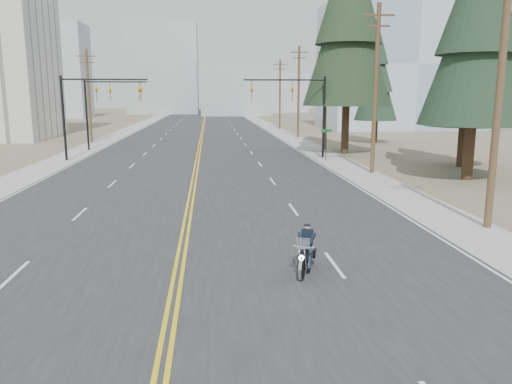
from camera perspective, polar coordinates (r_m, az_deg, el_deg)
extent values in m
plane|color=#776D56|center=(12.42, -9.91, -15.12)|extent=(400.00, 400.00, 0.00)
cube|color=#303033|center=(81.31, -6.11, 7.15)|extent=(20.00, 200.00, 0.01)
cube|color=#A5A5A0|center=(82.26, -14.20, 6.92)|extent=(3.00, 200.00, 0.01)
cube|color=#A5A5A0|center=(81.97, 2.02, 7.23)|extent=(3.00, 200.00, 0.01)
cylinder|color=black|center=(44.81, -21.12, 7.83)|extent=(0.20, 0.20, 7.00)
cylinder|color=black|center=(43.97, -16.93, 12.22)|extent=(7.00, 0.14, 0.14)
imported|color=#BF8C0C|center=(44.10, -17.79, 11.32)|extent=(0.21, 0.26, 1.30)
imported|color=#BF8C0C|center=(43.50, -13.19, 11.56)|extent=(0.21, 0.26, 1.30)
cylinder|color=black|center=(44.30, 7.75, 8.43)|extent=(0.20, 0.20, 7.00)
cylinder|color=black|center=(43.62, 3.26, 12.68)|extent=(7.00, 0.14, 0.14)
imported|color=#BF8C0C|center=(43.71, 4.18, 11.81)|extent=(0.21, 0.26, 1.30)
imported|color=#BF8C0C|center=(43.28, -0.49, 11.85)|extent=(0.21, 0.26, 1.30)
cylinder|color=black|center=(52.55, -18.78, 8.35)|extent=(0.20, 0.20, 7.00)
cylinder|color=black|center=(51.92, -15.72, 12.03)|extent=(6.00, 0.14, 0.14)
imported|color=#BF8C0C|center=(52.02, -16.34, 11.28)|extent=(0.21, 0.26, 1.30)
imported|color=#BF8C0C|center=(51.55, -13.00, 11.44)|extent=(0.21, 0.26, 1.30)
cylinder|color=black|center=(42.46, 8.01, 5.34)|extent=(0.06, 0.06, 2.60)
cube|color=#0C5926|center=(42.36, 8.06, 6.95)|extent=(0.90, 0.03, 0.25)
cylinder|color=brown|center=(22.29, 26.05, 10.09)|extent=(0.30, 0.30, 11.00)
cylinder|color=brown|center=(35.99, 13.50, 11.24)|extent=(0.30, 0.30, 11.50)
cube|color=brown|center=(36.37, 13.87, 19.05)|extent=(2.20, 0.12, 0.12)
cube|color=brown|center=(36.28, 13.81, 17.96)|extent=(1.60, 0.12, 0.12)
cylinder|color=brown|center=(50.44, 7.94, 11.01)|extent=(0.30, 0.30, 11.00)
cube|color=brown|center=(50.66, 8.09, 16.33)|extent=(2.20, 0.12, 0.12)
cube|color=brown|center=(50.60, 8.07, 15.54)|extent=(1.60, 0.12, 0.12)
cylinder|color=brown|center=(65.14, 4.89, 11.28)|extent=(0.30, 0.30, 11.50)
cube|color=brown|center=(65.35, 4.96, 15.62)|extent=(2.20, 0.12, 0.12)
cube|color=brown|center=(65.29, 4.95, 15.01)|extent=(1.60, 0.12, 0.12)
cylinder|color=brown|center=(81.92, 2.75, 11.07)|extent=(0.30, 0.30, 11.00)
cube|color=brown|center=(82.06, 2.78, 14.36)|extent=(2.20, 0.12, 0.12)
cube|color=brown|center=(82.02, 2.78, 13.87)|extent=(1.60, 0.12, 0.12)
cylinder|color=brown|center=(60.65, -18.55, 10.30)|extent=(0.30, 0.30, 10.50)
cube|color=brown|center=(60.79, -18.81, 14.49)|extent=(2.20, 0.12, 0.12)
cube|color=brown|center=(60.75, -18.77, 13.83)|extent=(1.60, 0.12, 0.12)
cube|color=#9EB5CC|center=(86.95, 15.99, 13.64)|extent=(24.00, 16.00, 20.00)
cube|color=#B7BCC6|center=(131.28, -21.83, 12.70)|extent=(14.00, 12.00, 22.00)
cube|color=#ADB2B7|center=(136.30, -2.47, 11.69)|extent=(18.00, 14.00, 14.00)
cube|color=#B7BCC6|center=(127.28, 12.79, 12.38)|extent=(16.00, 12.00, 18.00)
cube|color=#ADB2B7|center=(151.87, -10.57, 13.72)|extent=(20.00, 15.00, 26.00)
cube|color=#B7BCC6|center=(162.89, 3.18, 11.22)|extent=(14.00, 14.00, 12.00)
cube|color=#ADB2B7|center=(150.08, -25.73, 10.95)|extent=(12.00, 12.00, 16.00)
cylinder|color=#382619|center=(35.19, 23.12, 4.18)|extent=(0.69, 0.69, 3.56)
cone|color=black|center=(35.16, 24.03, 15.75)|extent=(6.72, 6.72, 10.67)
cylinder|color=#382619|center=(41.59, 22.50, 4.83)|extent=(0.68, 0.68, 3.09)
cone|color=black|center=(41.47, 23.14, 13.35)|extent=(5.80, 5.80, 9.28)
cone|color=black|center=(41.70, 23.42, 16.95)|extent=(4.35, 4.35, 6.96)
cylinder|color=#382619|center=(47.75, 10.15, 7.02)|extent=(0.78, 0.78, 4.47)
cone|color=black|center=(47.99, 10.53, 17.72)|extent=(8.04, 8.04, 13.40)
cylinder|color=#382619|center=(59.38, 13.39, 6.74)|extent=(0.60, 0.60, 2.59)
cone|color=#18311F|center=(59.24, 13.61, 11.74)|extent=(4.83, 4.83, 7.76)
cone|color=#18311F|center=(59.32, 13.71, 13.86)|extent=(3.62, 3.62, 5.82)
cone|color=#18311F|center=(59.48, 13.81, 15.97)|extent=(2.42, 2.42, 4.14)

